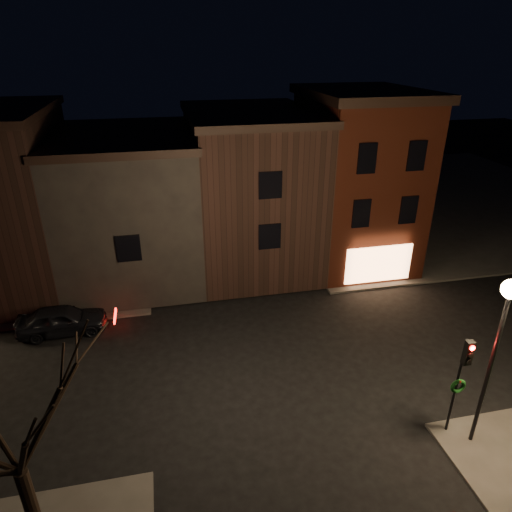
{
  "coord_description": "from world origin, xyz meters",
  "views": [
    {
      "loc": [
        -3.88,
        -16.11,
        13.1
      ],
      "look_at": [
        0.52,
        4.32,
        3.2
      ],
      "focal_mm": 32.0,
      "sensor_mm": 36.0,
      "label": 1
    }
  ],
  "objects_px": {
    "street_lamp_near": "(503,320)",
    "traffic_signal": "(462,373)",
    "bare_tree_left": "(0,406)",
    "parked_car_a": "(62,320)"
  },
  "relations": [
    {
      "from": "street_lamp_near",
      "to": "bare_tree_left",
      "type": "xyz_separation_m",
      "value": [
        -14.2,
        -1.0,
        0.25
      ]
    },
    {
      "from": "parked_car_a",
      "to": "street_lamp_near",
      "type": "bearing_deg",
      "value": -125.41
    },
    {
      "from": "traffic_signal",
      "to": "parked_car_a",
      "type": "relative_size",
      "value": 0.97
    },
    {
      "from": "bare_tree_left",
      "to": "parked_car_a",
      "type": "xyz_separation_m",
      "value": [
        -1.22,
        11.31,
        -4.72
      ]
    },
    {
      "from": "traffic_signal",
      "to": "bare_tree_left",
      "type": "height_order",
      "value": "bare_tree_left"
    },
    {
      "from": "traffic_signal",
      "to": "parked_car_a",
      "type": "xyz_separation_m",
      "value": [
        -14.82,
        9.82,
        -2.1
      ]
    },
    {
      "from": "bare_tree_left",
      "to": "traffic_signal",
      "type": "bearing_deg",
      "value": 6.26
    },
    {
      "from": "bare_tree_left",
      "to": "street_lamp_near",
      "type": "bearing_deg",
      "value": 4.03
    },
    {
      "from": "street_lamp_near",
      "to": "traffic_signal",
      "type": "distance_m",
      "value": 2.49
    },
    {
      "from": "traffic_signal",
      "to": "parked_car_a",
      "type": "bearing_deg",
      "value": 146.47
    }
  ]
}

